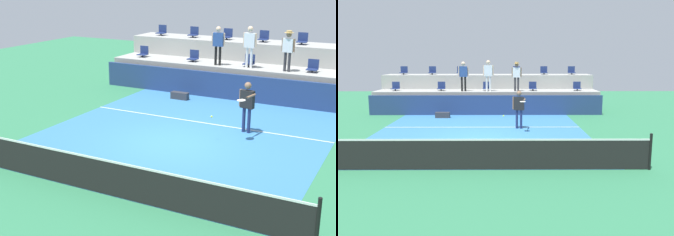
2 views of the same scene
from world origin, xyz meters
The scene contains 22 objects.
ground_plane centered at (0.00, 0.00, 0.00)m, with size 40.00×40.00×0.00m, color #2D754C.
court_inner_paint centered at (0.00, 1.00, 0.00)m, with size 9.00×10.00×0.01m, color teal.
court_service_line centered at (0.00, 2.40, 0.01)m, with size 9.00×0.06×0.00m, color white.
tennis_net centered at (0.00, -4.00, 0.50)m, with size 10.48×0.08×1.07m.
sponsor_backboard centered at (0.00, 6.00, 0.55)m, with size 13.00×0.16×1.10m, color navy.
seating_tier_lower centered at (0.00, 7.30, 0.62)m, with size 13.00×1.80×1.25m, color #9E9E99.
seating_tier_upper centered at (0.00, 9.10, 1.05)m, with size 13.00×1.80×2.10m, color #9E9E99.
stadium_chair_lower_far_left centered at (-5.35, 7.23, 1.46)m, with size 0.44×0.40×0.52m.
stadium_chair_lower_left centered at (-2.67, 7.23, 1.46)m, with size 0.44×0.40×0.52m.
stadium_chair_lower_center centered at (0.00, 7.23, 1.46)m, with size 0.44×0.40×0.52m.
stadium_chair_lower_right centered at (2.71, 7.23, 1.46)m, with size 0.44×0.40×0.52m.
stadium_chair_upper_far_left centered at (-5.32, 9.03, 2.31)m, with size 0.44×0.40×0.52m.
stadium_chair_upper_left centered at (-3.52, 9.03, 2.31)m, with size 0.44×0.40×0.52m.
stadium_chair_upper_mid_left centered at (-1.74, 9.03, 2.31)m, with size 0.44×0.40×0.52m.
stadium_chair_upper_center centered at (0.04, 9.03, 2.31)m, with size 0.44×0.40×0.52m.
stadium_chair_upper_mid_right centered at (1.81, 9.03, 2.31)m, with size 0.44×0.40×0.52m.
tennis_player centered at (1.69, 2.07, 1.06)m, with size 0.60×1.26×1.72m.
spectator_leaning_on_rail centered at (-1.32, 6.85, 2.27)m, with size 0.59×0.25×1.69m.
spectator_in_grey centered at (0.11, 6.85, 2.33)m, with size 0.62×0.26×1.77m.
spectator_with_hat centered at (1.74, 6.85, 2.27)m, with size 0.57×0.44×1.67m.
tennis_ball centered at (0.98, 0.77, 0.80)m, with size 0.07×0.07×0.07m.
equipment_bag centered at (-2.27, 5.04, 0.15)m, with size 0.76×0.28×0.30m, color #333338.
Camera 1 is at (6.45, -12.45, 5.07)m, focal length 50.69 mm.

